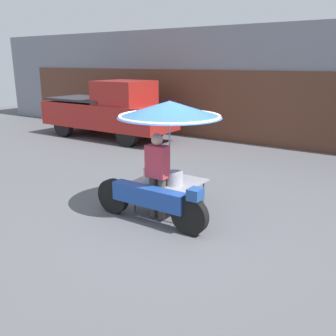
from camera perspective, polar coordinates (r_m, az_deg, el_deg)
ground_plane at (r=6.69m, az=0.34°, el=-7.65°), size 36.00×36.00×0.00m
shopfront_building at (r=13.32m, az=19.50°, el=11.70°), size 28.00×2.06×3.83m
vendor_motorcycle_cart at (r=6.50m, az=-0.20°, el=5.73°), size 2.25×1.83×2.03m
vendor_person at (r=6.44m, az=-1.64°, el=-0.63°), size 0.38×0.22×1.51m
pickup_truck at (r=13.65m, az=-8.78°, el=8.64°), size 5.08×1.76×2.05m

